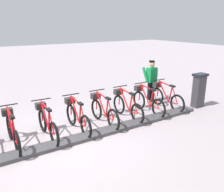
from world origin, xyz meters
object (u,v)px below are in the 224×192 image
(bike_docked_4, at_px, (77,116))
(bike_docked_6, at_px, (12,131))
(bike_docked_1, at_px, (147,101))
(bike_docked_2, at_px, (126,106))
(worker_near_rack, at_px, (151,80))
(bike_docked_0, at_px, (166,97))
(bike_docked_3, at_px, (103,111))
(bike_docked_5, at_px, (47,123))
(payment_kiosk, at_px, (199,90))

(bike_docked_4, relative_size, bike_docked_6, 1.00)
(bike_docked_4, bearing_deg, bike_docked_1, -90.00)
(bike_docked_6, bearing_deg, bike_docked_1, -90.00)
(bike_docked_2, bearing_deg, worker_near_rack, -64.47)
(bike_docked_1, relative_size, bike_docked_4, 1.00)
(bike_docked_1, height_order, bike_docked_6, same)
(bike_docked_0, xyz_separation_m, bike_docked_3, (0.00, 2.70, 0.00))
(worker_near_rack, bearing_deg, bike_docked_4, 103.60)
(bike_docked_3, bearing_deg, worker_near_rack, -72.20)
(bike_docked_5, bearing_deg, bike_docked_4, -90.00)
(bike_docked_3, distance_m, bike_docked_5, 1.80)
(bike_docked_3, relative_size, bike_docked_4, 1.00)
(bike_docked_3, bearing_deg, payment_kiosk, -98.52)
(bike_docked_5, bearing_deg, payment_kiosk, -95.82)
(bike_docked_1, height_order, bike_docked_3, same)
(payment_kiosk, bearing_deg, bike_docked_0, 62.99)
(bike_docked_5, bearing_deg, bike_docked_3, -90.00)
(bike_docked_4, xyz_separation_m, bike_docked_5, (0.00, 0.90, 0.00))
(bike_docked_2, relative_size, worker_near_rack, 1.04)
(bike_docked_2, bearing_deg, bike_docked_3, 90.00)
(bike_docked_3, bearing_deg, bike_docked_2, -90.00)
(bike_docked_2, height_order, bike_docked_3, same)
(bike_docked_0, height_order, bike_docked_3, same)
(payment_kiosk, height_order, bike_docked_4, payment_kiosk)
(bike_docked_0, height_order, worker_near_rack, worker_near_rack)
(bike_docked_4, bearing_deg, worker_near_rack, -76.40)
(bike_docked_0, bearing_deg, bike_docked_3, 90.00)
(bike_docked_1, bearing_deg, worker_near_rack, -47.04)
(bike_docked_0, distance_m, bike_docked_5, 4.49)
(bike_docked_2, bearing_deg, bike_docked_5, 90.00)
(payment_kiosk, height_order, bike_docked_1, payment_kiosk)
(payment_kiosk, height_order, bike_docked_2, payment_kiosk)
(bike_docked_6, relative_size, worker_near_rack, 1.04)
(bike_docked_0, bearing_deg, bike_docked_6, 90.00)
(bike_docked_1, height_order, worker_near_rack, worker_near_rack)
(bike_docked_0, xyz_separation_m, bike_docked_5, (0.00, 4.49, 0.00))
(bike_docked_0, relative_size, bike_docked_1, 1.00)
(payment_kiosk, distance_m, bike_docked_3, 3.87)
(worker_near_rack, bearing_deg, bike_docked_5, 100.98)
(bike_docked_2, relative_size, bike_docked_5, 1.00)
(bike_docked_4, xyz_separation_m, worker_near_rack, (0.88, -3.64, 0.48))
(bike_docked_6, bearing_deg, bike_docked_2, -90.00)
(bike_docked_4, relative_size, bike_docked_5, 1.00)
(bike_docked_4, bearing_deg, bike_docked_2, -90.00)
(bike_docked_0, relative_size, bike_docked_5, 1.00)
(bike_docked_0, xyz_separation_m, bike_docked_6, (0.00, 5.39, 0.00))
(worker_near_rack, bearing_deg, bike_docked_6, 99.20)
(payment_kiosk, relative_size, bike_docked_2, 0.74)
(bike_docked_2, bearing_deg, bike_docked_4, 90.00)
(payment_kiosk, bearing_deg, bike_docked_1, 74.20)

